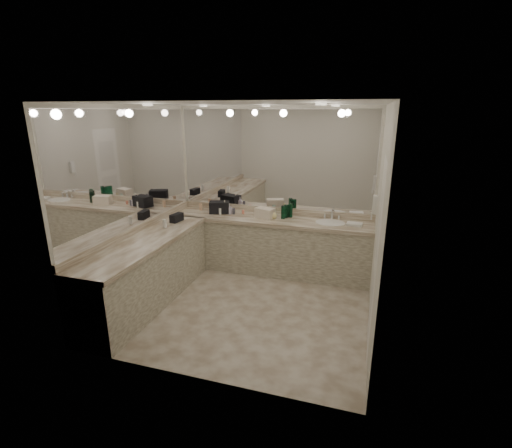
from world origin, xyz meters
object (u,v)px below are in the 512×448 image
(black_toiletry_bag, at_px, (219,208))
(soap_bottle_c, at_px, (273,214))
(soap_bottle_a, at_px, (225,207))
(soap_bottle_b, at_px, (229,209))
(wall_phone, at_px, (375,204))
(cream_cosmetic_case, at_px, (265,213))
(hand_towel, at_px, (354,224))
(sink, at_px, (330,223))

(black_toiletry_bag, bearing_deg, soap_bottle_c, -3.78)
(soap_bottle_a, xyz_separation_m, soap_bottle_b, (0.08, -0.00, -0.02))
(wall_phone, distance_m, soap_bottle_a, 2.41)
(cream_cosmetic_case, bearing_deg, hand_towel, 17.80)
(cream_cosmetic_case, height_order, soap_bottle_c, cream_cosmetic_case)
(wall_phone, bearing_deg, soap_bottle_b, 166.92)
(soap_bottle_c, bearing_deg, hand_towel, 0.21)
(cream_cosmetic_case, xyz_separation_m, hand_towel, (1.37, 0.00, -0.07))
(soap_bottle_a, relative_size, soap_bottle_b, 1.27)
(hand_towel, xyz_separation_m, soap_bottle_c, (-1.23, -0.00, 0.05))
(sink, xyz_separation_m, wall_phone, (0.61, -0.50, 0.46))
(soap_bottle_b, bearing_deg, soap_bottle_c, -4.46)
(hand_towel, bearing_deg, sink, 174.68)
(soap_bottle_a, height_order, soap_bottle_b, soap_bottle_a)
(black_toiletry_bag, bearing_deg, cream_cosmetic_case, -4.24)
(sink, distance_m, soap_bottle_c, 0.88)
(wall_phone, xyz_separation_m, cream_cosmetic_case, (-1.62, 0.46, -0.37))
(hand_towel, height_order, soap_bottle_a, soap_bottle_a)
(sink, relative_size, soap_bottle_c, 3.01)
(soap_bottle_c, bearing_deg, sink, 2.46)
(sink, relative_size, cream_cosmetic_case, 1.52)
(sink, height_order, soap_bottle_b, soap_bottle_b)
(hand_towel, xyz_separation_m, soap_bottle_a, (-2.07, 0.06, 0.09))
(hand_towel, bearing_deg, cream_cosmetic_case, -179.92)
(sink, xyz_separation_m, hand_towel, (0.36, -0.03, 0.02))
(cream_cosmetic_case, height_order, hand_towel, cream_cosmetic_case)
(wall_phone, bearing_deg, soap_bottle_c, 162.70)
(soap_bottle_a, height_order, soap_bottle_c, soap_bottle_a)
(black_toiletry_bag, distance_m, soap_bottle_b, 0.17)
(soap_bottle_c, bearing_deg, black_toiletry_bag, 176.22)
(hand_towel, bearing_deg, soap_bottle_b, 178.43)
(hand_towel, height_order, soap_bottle_c, soap_bottle_c)
(sink, bearing_deg, cream_cosmetic_case, -178.02)
(wall_phone, xyz_separation_m, black_toiletry_bag, (-2.42, 0.52, -0.36))
(soap_bottle_a, bearing_deg, cream_cosmetic_case, -4.96)
(sink, bearing_deg, black_toiletry_bag, 179.24)
(soap_bottle_b, height_order, soap_bottle_c, soap_bottle_b)
(wall_phone, xyz_separation_m, soap_bottle_b, (-2.25, 0.52, -0.36))
(wall_phone, xyz_separation_m, soap_bottle_c, (-1.48, 0.46, -0.38))
(cream_cosmetic_case, height_order, soap_bottle_a, soap_bottle_a)
(wall_phone, height_order, hand_towel, wall_phone)
(sink, xyz_separation_m, soap_bottle_b, (-1.64, 0.02, 0.09))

